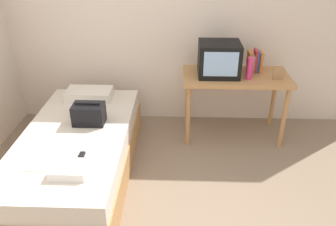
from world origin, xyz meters
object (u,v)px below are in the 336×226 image
at_px(bed, 78,154).
at_px(picture_frame, 278,74).
at_px(tv, 219,59).
at_px(book_row, 255,61).
at_px(magazine, 43,160).
at_px(pillow, 89,94).
at_px(remote_dark, 81,158).
at_px(folded_towel, 70,170).
at_px(water_bottle, 250,68).
at_px(handbag, 89,114).
at_px(desk, 235,83).

height_order(bed, picture_frame, picture_frame).
distance_m(tv, book_row, 0.44).
bearing_deg(magazine, tv, 39.88).
xyz_separation_m(pillow, remote_dark, (0.20, -1.15, -0.04)).
relative_size(tv, picture_frame, 3.21).
xyz_separation_m(book_row, remote_dark, (-1.64, -1.36, -0.37)).
bearing_deg(tv, folded_towel, -131.37).
xyz_separation_m(water_bottle, handbag, (-1.61, -0.54, -0.29)).
distance_m(desk, water_bottle, 0.27).
relative_size(desk, handbag, 3.87).
relative_size(handbag, folded_towel, 1.07).
distance_m(bed, handbag, 0.41).
xyz_separation_m(bed, book_row, (1.81, 0.95, 0.63)).
xyz_separation_m(book_row, folded_towel, (-1.67, -1.56, -0.35)).
distance_m(bed, picture_frame, 2.22).
height_order(water_bottle, remote_dark, water_bottle).
height_order(remote_dark, folded_towel, folded_towel).
bearing_deg(pillow, bed, -87.33).
distance_m(desk, handbag, 1.63).
xyz_separation_m(water_bottle, book_row, (0.10, 0.23, -0.00)).
distance_m(book_row, magazine, 2.42).
xyz_separation_m(desk, handbag, (-1.49, -0.64, -0.07)).
bearing_deg(picture_frame, tv, 169.28).
bearing_deg(pillow, book_row, 6.73).
relative_size(desk, folded_towel, 4.14).
relative_size(desk, picture_frame, 8.47).
bearing_deg(bed, picture_frame, 19.35).
bearing_deg(pillow, folded_towel, -82.62).
relative_size(bed, remote_dark, 12.82).
bearing_deg(water_bottle, folded_towel, -139.93).
bearing_deg(handbag, picture_frame, 15.36).
distance_m(bed, desk, 1.85).
height_order(water_bottle, magazine, water_bottle).
height_order(tv, magazine, tv).
distance_m(water_bottle, magazine, 2.22).
xyz_separation_m(bed, remote_dark, (0.17, -0.41, 0.26)).
xyz_separation_m(book_row, pillow, (-1.84, -0.22, -0.33)).
xyz_separation_m(bed, tv, (1.40, 0.83, 0.70)).
bearing_deg(pillow, water_bottle, -0.50).
distance_m(tv, folded_towel, 1.95).
bearing_deg(tv, pillow, -176.40).
xyz_separation_m(bed, pillow, (-0.03, 0.74, 0.30)).
bearing_deg(book_row, magazine, -144.12).
bearing_deg(remote_dark, magazine, -172.56).
height_order(handbag, folded_towel, handbag).
xyz_separation_m(handbag, remote_dark, (0.07, -0.59, -0.09)).
height_order(magazine, folded_towel, folded_towel).
height_order(book_row, handbag, book_row).
xyz_separation_m(water_bottle, magazine, (-1.84, -1.17, -0.38)).
bearing_deg(magazine, picture_frame, 28.34).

